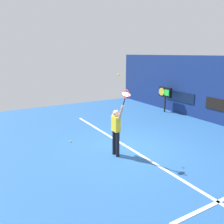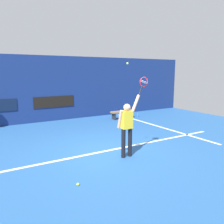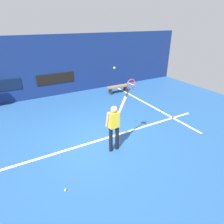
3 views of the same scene
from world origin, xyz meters
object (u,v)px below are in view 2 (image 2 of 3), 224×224
Objects in this scene: tennis_racket at (143,83)px; spare_ball at (78,184)px; tennis_player at (127,126)px; water_bottle at (138,115)px; tennis_ball at (127,63)px; court_bench at (122,113)px.

tennis_racket reaches higher than spare_ball.
spare_ball is at bearing -154.70° from tennis_player.
tennis_racket is at bearing -125.83° from water_bottle.
tennis_player is at bearing 179.60° from tennis_racket.
court_bench is (3.15, 5.02, -2.56)m from tennis_ball.
tennis_ball is (-0.57, 0.07, 0.59)m from tennis_racket.
tennis_racket is at bearing 19.97° from spare_ball.
tennis_ball is at bearing 173.52° from tennis_racket.
tennis_ball reaches higher than court_bench.
water_bottle is (3.67, 5.08, -2.19)m from tennis_racket.
tennis_player is 6.03m from court_bench.
water_bottle is at bearing 49.88° from tennis_player.
spare_ball is (-6.34, -6.05, -0.09)m from water_bottle.
court_bench reaches higher than spare_ball.
tennis_ball is at bearing 59.91° from tennis_player.
tennis_ball reaches higher than spare_ball.
tennis_racket is 9.11× the size of tennis_ball.
tennis_player reaches higher than spare_ball.
tennis_player is 2.48m from spare_ball.
water_bottle reaches higher than spare_ball.
court_bench is (3.18, 5.08, -0.67)m from tennis_player.
court_bench is at bearing 57.92° from tennis_player.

